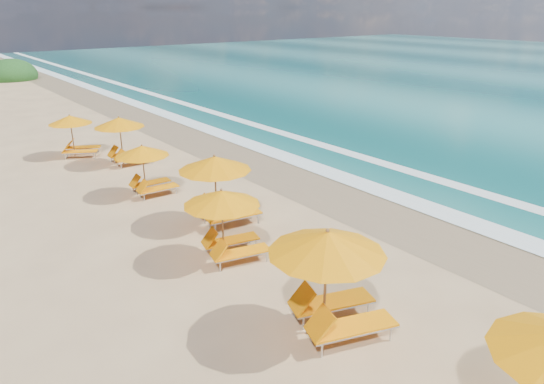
{
  "coord_description": "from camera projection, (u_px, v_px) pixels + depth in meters",
  "views": [
    {
      "loc": [
        -9.43,
        -12.11,
        7.0
      ],
      "look_at": [
        0.0,
        0.0,
        1.2
      ],
      "focal_mm": 32.34,
      "sensor_mm": 36.0,
      "label": 1
    }
  ],
  "objects": [
    {
      "name": "ground",
      "position": [
        272.0,
        225.0,
        16.83
      ],
      "size": [
        160.0,
        160.0,
        0.0
      ],
      "primitive_type": "plane",
      "color": "tan",
      "rests_on": "ground"
    },
    {
      "name": "wet_sand",
      "position": [
        353.0,
        198.0,
        19.13
      ],
      "size": [
        4.0,
        160.0,
        0.01
      ],
      "primitive_type": "cube",
      "color": "#8A7252",
      "rests_on": "ground"
    },
    {
      "name": "surf_foam",
      "position": [
        397.0,
        184.0,
        20.67
      ],
      "size": [
        4.0,
        160.0,
        0.01
      ],
      "color": "white",
      "rests_on": "ground"
    },
    {
      "name": "station_2",
      "position": [
        334.0,
        275.0,
        10.79
      ],
      "size": [
        3.34,
        3.27,
        2.63
      ],
      "rotation": [
        0.0,
        0.0,
        -0.32
      ],
      "color": "olive",
      "rests_on": "ground"
    },
    {
      "name": "station_3",
      "position": [
        228.0,
        219.0,
        14.15
      ],
      "size": [
        2.75,
        2.65,
        2.24
      ],
      "rotation": [
        0.0,
        0.0,
        -0.24
      ],
      "color": "olive",
      "rests_on": "ground"
    },
    {
      "name": "station_4",
      "position": [
        221.0,
        185.0,
        16.54
      ],
      "size": [
        2.93,
        2.78,
        2.48
      ],
      "rotation": [
        0.0,
        0.0,
        -0.15
      ],
      "color": "olive",
      "rests_on": "ground"
    },
    {
      "name": "station_5",
      "position": [
        148.0,
        166.0,
        19.18
      ],
      "size": [
        2.31,
        2.15,
        2.08
      ],
      "rotation": [
        0.0,
        0.0,
        -0.05
      ],
      "color": "olive",
      "rests_on": "ground"
    },
    {
      "name": "station_6",
      "position": [
        124.0,
        137.0,
        22.95
      ],
      "size": [
        2.55,
        2.37,
        2.33
      ],
      "rotation": [
        0.0,
        0.0,
        -0.04
      ],
      "color": "olive",
      "rests_on": "ground"
    },
    {
      "name": "station_7",
      "position": [
        75.0,
        133.0,
        24.24
      ],
      "size": [
        2.84,
        2.84,
        2.11
      ],
      "rotation": [
        0.0,
        0.0,
        -0.53
      ],
      "color": "olive",
      "rests_on": "ground"
    }
  ]
}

